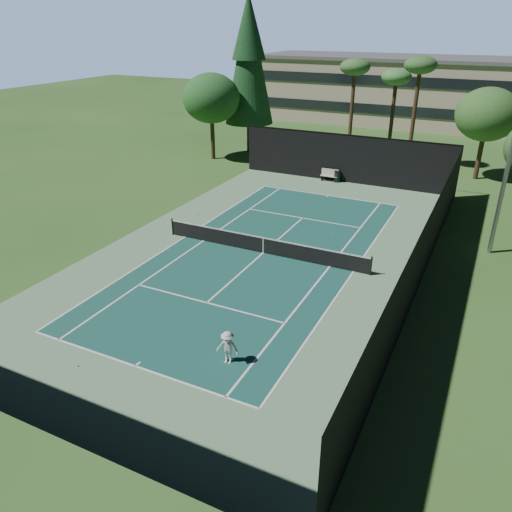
{
  "coord_description": "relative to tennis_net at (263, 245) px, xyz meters",
  "views": [
    {
      "loc": [
        11.36,
        -24.17,
        12.47
      ],
      "look_at": [
        1.0,
        -3.0,
        1.3
      ],
      "focal_mm": 35.0,
      "sensor_mm": 36.0,
      "label": 1
    }
  ],
  "objects": [
    {
      "name": "ground",
      "position": [
        0.0,
        0.0,
        -0.56
      ],
      "size": [
        160.0,
        160.0,
        0.0
      ],
      "primitive_type": "plane",
      "color": "#2D5720",
      "rests_on": "ground"
    },
    {
      "name": "apron_slab",
      "position": [
        0.0,
        0.0,
        -0.55
      ],
      "size": [
        18.0,
        32.0,
        0.01
      ],
      "primitive_type": "cube",
      "color": "#628D65",
      "rests_on": "ground"
    },
    {
      "name": "court_surface",
      "position": [
        0.0,
        0.0,
        -0.55
      ],
      "size": [
        10.97,
        23.77,
        0.01
      ],
      "primitive_type": "cube",
      "color": "#184D45",
      "rests_on": "ground"
    },
    {
      "name": "court_lines",
      "position": [
        0.0,
        0.0,
        -0.54
      ],
      "size": [
        11.07,
        23.87,
        0.01
      ],
      "color": "white",
      "rests_on": "ground"
    },
    {
      "name": "tennis_net",
      "position": [
        0.0,
        0.0,
        0.0
      ],
      "size": [
        12.9,
        0.1,
        1.1
      ],
      "color": "black",
      "rests_on": "ground"
    },
    {
      "name": "fence",
      "position": [
        0.0,
        0.06,
        1.45
      ],
      "size": [
        18.04,
        32.05,
        4.03
      ],
      "color": "black",
      "rests_on": "ground"
    },
    {
      "name": "player",
      "position": [
        3.19,
        -10.03,
        0.17
      ],
      "size": [
        1.01,
        0.68,
        1.45
      ],
      "primitive_type": "imported",
      "rotation": [
        0.0,
        0.0,
        0.15
      ],
      "color": "silver",
      "rests_on": "ground"
    },
    {
      "name": "tennis_ball_a",
      "position": [
        -2.06,
        -12.89,
        -0.52
      ],
      "size": [
        0.07,
        0.07,
        0.07
      ],
      "primitive_type": "sphere",
      "color": "#BACC2E",
      "rests_on": "ground"
    },
    {
      "name": "tennis_ball_b",
      "position": [
        -1.39,
        1.69,
        -0.52
      ],
      "size": [
        0.07,
        0.07,
        0.07
      ],
      "primitive_type": "sphere",
      "color": "#B6D630",
      "rests_on": "ground"
    },
    {
      "name": "tennis_ball_c",
      "position": [
        2.81,
        4.63,
        -0.52
      ],
      "size": [
        0.07,
        0.07,
        0.07
      ],
      "primitive_type": "sphere",
      "color": "#C5D831",
      "rests_on": "ground"
    },
    {
      "name": "tennis_ball_d",
      "position": [
        -6.9,
        3.83,
        -0.52
      ],
      "size": [
        0.08,
        0.08,
        0.08
      ],
      "primitive_type": "sphere",
      "color": "#BAD330",
      "rests_on": "ground"
    },
    {
      "name": "park_bench",
      "position": [
        -1.19,
        15.74,
        -0.01
      ],
      "size": [
        1.5,
        0.45,
        1.02
      ],
      "color": "#BFB49E",
      "rests_on": "ground"
    },
    {
      "name": "trash_bin",
      "position": [
        -0.49,
        15.72,
        -0.08
      ],
      "size": [
        0.56,
        0.56,
        0.95
      ],
      "color": "black",
      "rests_on": "ground"
    },
    {
      "name": "pine_tree",
      "position": [
        -12.0,
        22.0,
        9.0
      ],
      "size": [
        4.8,
        4.8,
        15.0
      ],
      "color": "#4E3A21",
      "rests_on": "ground"
    },
    {
      "name": "palm_a",
      "position": [
        -2.0,
        24.0,
        7.63
      ],
      "size": [
        2.8,
        2.8,
        9.32
      ],
      "color": "#4B3220",
      "rests_on": "ground"
    },
    {
      "name": "palm_b",
      "position": [
        1.5,
        26.0,
        6.8
      ],
      "size": [
        2.8,
        2.8,
        8.42
      ],
      "color": "#41291C",
      "rests_on": "ground"
    },
    {
      "name": "palm_c",
      "position": [
        4.0,
        23.0,
        8.05
      ],
      "size": [
        2.8,
        2.8,
        9.77
      ],
      "color": "#43301C",
      "rests_on": "ground"
    },
    {
      "name": "decid_tree_a",
      "position": [
        10.0,
        22.0,
        4.86
      ],
      "size": [
        5.12,
        5.12,
        7.62
      ],
      "color": "#482E1E",
      "rests_on": "ground"
    },
    {
      "name": "decid_tree_c",
      "position": [
        -14.0,
        18.0,
        5.21
      ],
      "size": [
        5.44,
        5.44,
        8.09
      ],
      "color": "#49351F",
      "rests_on": "ground"
    },
    {
      "name": "campus_building",
      "position": [
        0.0,
        45.98,
        3.65
      ],
      "size": [
        40.5,
        12.5,
        8.3
      ],
      "color": "#B7A58E",
      "rests_on": "ground"
    }
  ]
}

